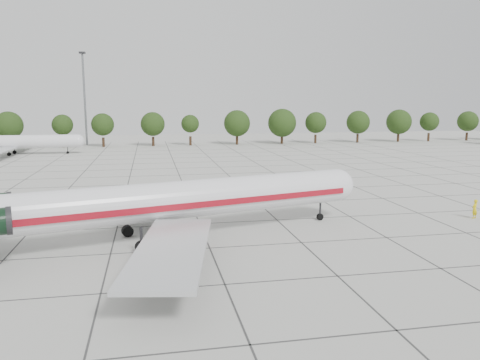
{
  "coord_description": "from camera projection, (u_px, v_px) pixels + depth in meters",
  "views": [
    {
      "loc": [
        -12.63,
        -45.24,
        12.06
      ],
      "look_at": [
        -2.96,
        4.73,
        3.5
      ],
      "focal_mm": 35.0,
      "sensor_mm": 36.0,
      "label": 1
    }
  ],
  "objects": [
    {
      "name": "floodlight_mast",
      "position": [
        84.0,
        93.0,
        129.26
      ],
      "size": [
        1.6,
        1.6,
        25.45
      ],
      "color": "slate",
      "rests_on": "ground"
    },
    {
      "name": "tree_line",
      "position": [
        153.0,
        124.0,
        127.29
      ],
      "size": [
        249.86,
        8.44,
        10.22
      ],
      "color": "#332114",
      "rests_on": "ground"
    },
    {
      "name": "main_airliner",
      "position": [
        140.0,
        203.0,
        39.62
      ],
      "size": [
        42.42,
        32.72,
        10.09
      ],
      "rotation": [
        0.0,
        0.0,
        0.26
      ],
      "color": "silver",
      "rests_on": "ground"
    },
    {
      "name": "bg_airliner_b",
      "position": [
        15.0,
        142.0,
        106.6
      ],
      "size": [
        28.24,
        27.2,
        7.4
      ],
      "color": "silver",
      "rests_on": "ground"
    },
    {
      "name": "ground",
      "position": [
        277.0,
        220.0,
        48.17
      ],
      "size": [
        260.0,
        260.0,
        0.0
      ],
      "primitive_type": "plane",
      "color": "beige",
      "rests_on": "ground"
    },
    {
      "name": "ground_crew",
      "position": [
        475.0,
        209.0,
        48.7
      ],
      "size": [
        0.87,
        0.75,
        2.01
      ],
      "primitive_type": "imported",
      "rotation": [
        0.0,
        0.0,
        3.59
      ],
      "color": "yellow",
      "rests_on": "ground"
    },
    {
      "name": "apron_joints",
      "position": [
        247.0,
        192.0,
        62.69
      ],
      "size": [
        170.0,
        170.0,
        0.02
      ],
      "primitive_type": "cube",
      "color": "#383838",
      "rests_on": "ground"
    }
  ]
}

